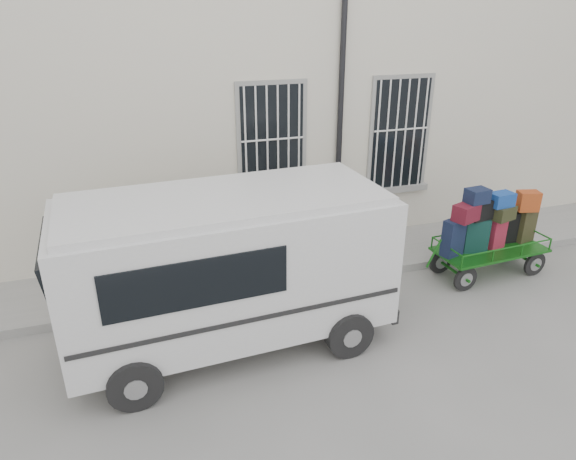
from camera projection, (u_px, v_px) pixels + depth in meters
The scene contains 5 objects.
ground at pixel (351, 327), 8.09m from camera, with size 80.00×80.00×0.00m, color slate.
building at pixel (257, 85), 11.67m from camera, with size 24.00×5.15×6.00m.
sidewalk at pixel (304, 262), 9.97m from camera, with size 24.00×1.70×0.15m, color gray.
luggage_cart at pixel (490, 230), 9.34m from camera, with size 2.44×1.04×1.76m.
van at pixel (228, 262), 7.25m from camera, with size 4.71×2.28×2.32m.
Camera 1 is at (-3.05, -6.14, 4.66)m, focal length 32.00 mm.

